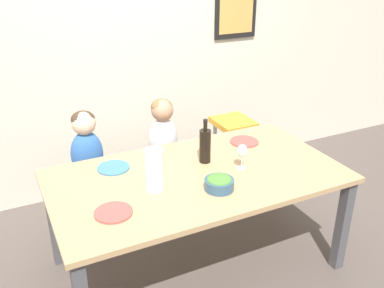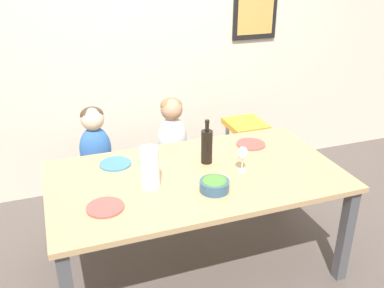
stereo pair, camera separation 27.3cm
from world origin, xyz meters
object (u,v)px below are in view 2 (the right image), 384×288
object	(u,v)px
person_child_center	(172,128)
wine_glass_near	(243,154)
salad_bowl_large	(214,184)
wine_bottle	(207,146)
paper_towel_roll	(150,168)
dinner_plate_back_right	(251,144)
person_child_left	(94,138)
chair_right_highchair	(245,140)
dinner_plate_front_left	(105,207)
dinner_plate_back_left	(115,164)
chair_far_center	(173,167)
chair_far_left	(99,179)

from	to	relation	value
person_child_center	wine_glass_near	bearing A→B (deg)	-74.67
salad_bowl_large	wine_bottle	bearing A→B (deg)	75.85
wine_glass_near	wine_bottle	bearing A→B (deg)	131.18
paper_towel_roll	wine_glass_near	xyz separation A→B (m)	(0.61, -0.01, -0.01)
salad_bowl_large	dinner_plate_back_right	size ratio (longest dim) A/B	0.85
person_child_left	wine_bottle	xyz separation A→B (m)	(0.67, -0.62, 0.10)
wine_bottle	paper_towel_roll	world-z (taller)	wine_bottle
person_child_left	wine_bottle	distance (m)	0.92
dinner_plate_back_right	wine_bottle	bearing A→B (deg)	-159.83
chair_right_highchair	dinner_plate_front_left	world-z (taller)	dinner_plate_front_left
wine_glass_near	dinner_plate_front_left	distance (m)	0.93
chair_right_highchair	salad_bowl_large	world-z (taller)	salad_bowl_large
wine_bottle	dinner_plate_back_left	bearing A→B (deg)	163.55
person_child_left	paper_towel_roll	distance (m)	0.85
salad_bowl_large	dinner_plate_back_left	xyz separation A→B (m)	(-0.50, 0.53, -0.04)
paper_towel_roll	dinner_plate_front_left	xyz separation A→B (m)	(-0.30, -0.14, -0.12)
person_child_center	wine_glass_near	size ratio (longest dim) A/B	2.97
paper_towel_roll	wine_glass_near	world-z (taller)	paper_towel_roll
person_child_left	chair_far_center	bearing A→B (deg)	-0.14
person_child_left	paper_towel_roll	size ratio (longest dim) A/B	1.98
chair_far_center	person_child_center	distance (m)	0.35
wine_bottle	dinner_plate_back_left	xyz separation A→B (m)	(-0.59, 0.17, -0.12)
dinner_plate_front_left	person_child_center	bearing A→B (deg)	54.36
dinner_plate_back_right	chair_far_left	bearing A→B (deg)	156.40
wine_glass_near	dinner_plate_back_left	bearing A→B (deg)	154.10
chair_far_left	wine_bottle	xyz separation A→B (m)	(0.67, -0.62, 0.46)
paper_towel_roll	dinner_plate_front_left	bearing A→B (deg)	-154.24
salad_bowl_large	dinner_plate_front_left	xyz separation A→B (m)	(-0.65, 0.03, -0.04)
chair_far_center	wine_glass_near	distance (m)	0.96
chair_far_left	person_child_left	distance (m)	0.35
chair_far_center	chair_right_highchair	xyz separation A→B (m)	(0.65, -0.00, 0.15)
chair_far_center	dinner_plate_back_right	size ratio (longest dim) A/B	2.24
paper_towel_roll	person_child_center	bearing A→B (deg)	64.59
person_child_center	dinner_plate_back_left	bearing A→B (deg)	-140.08
person_child_center	dinner_plate_back_right	xyz separation A→B (m)	(0.46, -0.47, -0.01)
person_child_left	dinner_plate_back_right	world-z (taller)	person_child_left
person_child_center	dinner_plate_front_left	distance (m)	1.18
paper_towel_roll	dinner_plate_back_right	distance (m)	0.92
chair_far_center	wine_bottle	size ratio (longest dim) A/B	1.55
chair_far_left	person_child_center	bearing A→B (deg)	0.14
chair_far_left	paper_towel_roll	bearing A→B (deg)	-74.35
person_child_center	salad_bowl_large	distance (m)	0.98
dinner_plate_back_left	person_child_center	bearing A→B (deg)	39.92
person_child_left	dinner_plate_front_left	world-z (taller)	person_child_left
chair_far_center	dinner_plate_back_right	bearing A→B (deg)	-45.40
chair_far_left	person_child_center	size ratio (longest dim) A/B	0.92
chair_far_center	dinner_plate_back_right	xyz separation A→B (m)	(0.46, -0.47, 0.34)
salad_bowl_large	dinner_plate_front_left	distance (m)	0.65
chair_far_center	salad_bowl_large	distance (m)	1.05
salad_bowl_large	dinner_plate_back_right	bearing A→B (deg)	45.57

